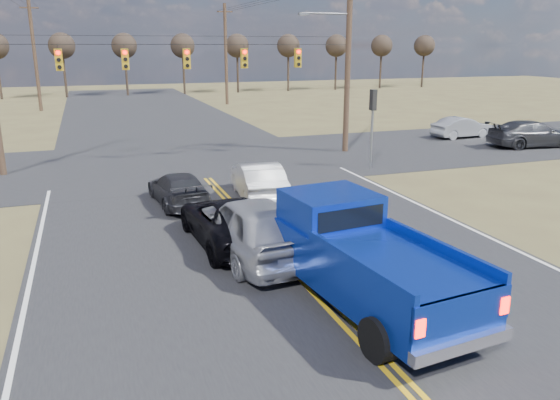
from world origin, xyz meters
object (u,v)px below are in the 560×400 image
object	(u,v)px
pickup_truck	(361,257)
white_car_queue	(258,180)
silver_suv	(252,227)
black_suv	(231,220)
cross_car_east_far	(532,134)
cross_car_east_near	(462,127)
dgrey_car_queue	(178,189)

from	to	relation	value
pickup_truck	white_car_queue	bearing A→B (deg)	81.10
silver_suv	black_suv	world-z (taller)	silver_suv
pickup_truck	black_suv	distance (m)	5.42
pickup_truck	black_suv	xyz separation A→B (m)	(-1.85, 5.08, -0.45)
silver_suv	cross_car_east_far	distance (m)	24.09
pickup_truck	cross_car_east_near	bearing A→B (deg)	41.50
white_car_queue	dgrey_car_queue	size ratio (longest dim) A/B	1.06
pickup_truck	dgrey_car_queue	size ratio (longest dim) A/B	1.53
black_suv	cross_car_east_near	distance (m)	24.27
white_car_queue	dgrey_car_queue	bearing A→B (deg)	2.25
pickup_truck	dgrey_car_queue	bearing A→B (deg)	99.16
silver_suv	white_car_queue	xyz separation A→B (m)	(2.03, 5.94, -0.17)
cross_car_east_near	cross_car_east_far	world-z (taller)	cross_car_east_far
silver_suv	black_suv	bearing A→B (deg)	-84.11
black_suv	cross_car_east_near	size ratio (longest dim) A/B	1.23
pickup_truck	black_suv	world-z (taller)	pickup_truck
white_car_queue	black_suv	bearing A→B (deg)	69.45
black_suv	cross_car_east_far	world-z (taller)	cross_car_east_far
silver_suv	dgrey_car_queue	world-z (taller)	silver_suv
dgrey_car_queue	black_suv	bearing A→B (deg)	95.64
pickup_truck	silver_suv	size ratio (longest dim) A/B	1.22
black_suv	white_car_queue	size ratio (longest dim) A/B	1.13
cross_car_east_near	dgrey_car_queue	bearing A→B (deg)	111.09
black_suv	dgrey_car_queue	xyz separation A→B (m)	(-0.86, 4.76, -0.09)
cross_car_east_near	cross_car_east_far	bearing A→B (deg)	-160.49
dgrey_car_queue	cross_car_east_far	distance (m)	22.91
pickup_truck	cross_car_east_far	world-z (taller)	pickup_truck
white_car_queue	cross_car_east_far	size ratio (longest dim) A/B	0.84
silver_suv	cross_car_east_far	bearing A→B (deg)	-156.38
dgrey_car_queue	cross_car_east_far	xyz separation A→B (m)	(22.27, 5.36, 0.17)
pickup_truck	cross_car_east_near	size ratio (longest dim) A/B	1.58
black_suv	cross_car_east_near	world-z (taller)	black_suv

